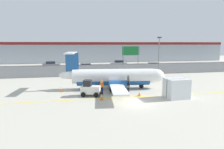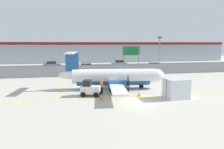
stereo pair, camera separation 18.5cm
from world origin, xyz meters
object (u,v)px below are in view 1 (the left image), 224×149
(cargo_container, at_px, (176,88))
(parked_car_2, at_px, (119,63))
(parked_car_0, at_px, (51,65))
(parked_car_3, at_px, (153,66))
(traffic_cone_far_left, at_px, (139,93))
(apron_light_pole, at_px, (159,53))
(traffic_cone_near_right, at_px, (61,89))
(parked_car_1, at_px, (85,67))
(traffic_cone_near_left, at_px, (102,97))
(baggage_tug, at_px, (90,89))
(commuter_airplane, at_px, (115,77))
(ground_crew_worker, at_px, (102,86))
(highway_sign, at_px, (131,53))

(cargo_container, bearing_deg, parked_car_2, 85.45)
(parked_car_0, bearing_deg, parked_car_3, -24.74)
(traffic_cone_far_left, height_order, apron_light_pole, apron_light_pole)
(traffic_cone_near_right, height_order, parked_car_1, parked_car_1)
(traffic_cone_near_left, bearing_deg, baggage_tug, 118.63)
(commuter_airplane, xyz_separation_m, traffic_cone_far_left, (1.98, -4.26, -1.29))
(commuter_airplane, distance_m, traffic_cone_near_left, 5.79)
(ground_crew_worker, bearing_deg, commuter_airplane, -163.00)
(traffic_cone_near_left, xyz_separation_m, parked_car_3, (15.15, 22.38, 0.58))
(commuter_airplane, height_order, parked_car_0, commuter_airplane)
(commuter_airplane, relative_size, traffic_cone_near_right, 25.12)
(ground_crew_worker, xyz_separation_m, parked_car_2, (8.44, 27.93, -0.06))
(apron_light_pole, bearing_deg, parked_car_0, 141.96)
(parked_car_2, bearing_deg, parked_car_3, 128.75)
(baggage_tug, relative_size, parked_car_0, 0.59)
(traffic_cone_far_left, relative_size, parked_car_3, 0.15)
(traffic_cone_near_left, xyz_separation_m, parked_car_0, (-8.37, 30.45, 0.58))
(parked_car_1, xyz_separation_m, highway_sign, (9.08, -4.56, 3.24))
(traffic_cone_far_left, bearing_deg, apron_light_pole, 58.31)
(parked_car_1, relative_size, parked_car_3, 0.98)
(commuter_airplane, relative_size, traffic_cone_near_left, 25.12)
(traffic_cone_far_left, xyz_separation_m, highway_sign, (4.10, 17.83, 3.83))
(baggage_tug, bearing_deg, apron_light_pole, 57.58)
(parked_car_0, distance_m, apron_light_pole, 26.97)
(traffic_cone_far_left, relative_size, parked_car_2, 0.15)
(highway_sign, bearing_deg, traffic_cone_near_right, -133.42)
(traffic_cone_near_right, bearing_deg, apron_light_pole, 28.37)
(traffic_cone_near_left, height_order, parked_car_1, parked_car_1)
(traffic_cone_far_left, height_order, highway_sign, highway_sign)
(highway_sign, bearing_deg, apron_light_pole, -48.88)
(parked_car_2, distance_m, highway_sign, 12.30)
(baggage_tug, xyz_separation_m, parked_car_3, (16.21, 20.45, 0.04))
(cargo_container, xyz_separation_m, traffic_cone_near_right, (-12.89, 5.44, -0.79))
(commuter_airplane, height_order, cargo_container, commuter_airplane)
(commuter_airplane, relative_size, parked_car_3, 3.68)
(baggage_tug, height_order, highway_sign, highway_sign)
(traffic_cone_near_left, height_order, parked_car_3, parked_car_3)
(commuter_airplane, xyz_separation_m, baggage_tug, (-3.63, -3.09, -0.75))
(traffic_cone_far_left, bearing_deg, parked_car_1, 102.55)
(parked_car_0, bearing_deg, traffic_cone_near_right, -87.39)
(cargo_container, height_order, traffic_cone_far_left, cargo_container)
(ground_crew_worker, bearing_deg, cargo_container, 125.55)
(parked_car_3, distance_m, apron_light_pole, 9.41)
(parked_car_0, relative_size, parked_car_3, 1.00)
(commuter_airplane, distance_m, apron_light_pole, 13.78)
(traffic_cone_near_left, relative_size, traffic_cone_far_left, 1.00)
(ground_crew_worker, bearing_deg, parked_car_1, -119.52)
(traffic_cone_far_left, height_order, parked_car_3, parked_car_3)
(cargo_container, relative_size, parked_car_1, 0.59)
(cargo_container, distance_m, highway_sign, 19.63)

